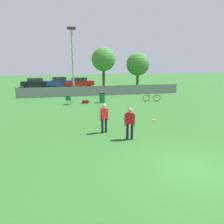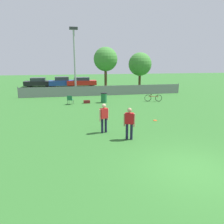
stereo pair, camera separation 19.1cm
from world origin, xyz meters
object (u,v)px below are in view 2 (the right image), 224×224
(tree_far_right, at_px, (140,64))
(frisbee_disc, at_px, (155,120))
(player_thrower_red, at_px, (104,116))
(folding_chair_sideline, at_px, (70,99))
(light_pole, at_px, (74,55))
(tree_near_pole, at_px, (106,59))
(parked_car_red, at_px, (82,82))
(bicycle_sideline, at_px, (153,98))
(player_defender_red, at_px, (129,121))
(parked_car_blue, at_px, (62,82))
(parked_car_dark, at_px, (38,82))
(gear_bag_sideline, at_px, (87,102))
(trash_bin, at_px, (104,98))

(tree_far_right, bearing_deg, frisbee_disc, -105.24)
(player_thrower_red, height_order, folding_chair_sideline, player_thrower_red)
(light_pole, relative_size, tree_near_pole, 1.35)
(light_pole, xyz_separation_m, parked_car_red, (1.36, 9.09, -3.77))
(frisbee_disc, bearing_deg, bicycle_sideline, 68.62)
(tree_near_pole, relative_size, player_thrower_red, 3.42)
(player_defender_red, bearing_deg, parked_car_blue, 120.77)
(tree_far_right, bearing_deg, bicycle_sideline, -100.13)
(light_pole, distance_m, parked_car_red, 9.93)
(light_pole, bearing_deg, bicycle_sideline, -39.01)
(player_defender_red, relative_size, parked_car_red, 0.35)
(bicycle_sideline, height_order, parked_car_dark, parked_car_dark)
(player_defender_red, distance_m, frisbee_disc, 4.16)
(folding_chair_sideline, relative_size, gear_bag_sideline, 1.39)
(parked_car_blue, height_order, parked_car_red, parked_car_blue)
(tree_far_right, relative_size, bicycle_sideline, 3.01)
(player_defender_red, bearing_deg, tree_near_pole, 106.27)
(tree_far_right, distance_m, trash_bin, 10.74)
(tree_near_pole, distance_m, frisbee_disc, 14.12)
(frisbee_disc, xyz_separation_m, parked_car_blue, (-6.19, 21.75, 0.71))
(frisbee_disc, relative_size, bicycle_sideline, 0.16)
(tree_near_pole, xyz_separation_m, bicycle_sideline, (3.43, -6.83, -3.68))
(tree_far_right, bearing_deg, player_defender_red, -110.50)
(tree_near_pole, bearing_deg, parked_car_blue, 123.15)
(light_pole, height_order, parked_car_blue, light_pole)
(tree_near_pole, xyz_separation_m, parked_car_dark, (-8.87, 8.66, -3.34))
(bicycle_sideline, relative_size, parked_car_dark, 0.39)
(frisbee_disc, distance_m, parked_car_dark, 24.20)
(light_pole, relative_size, folding_chair_sideline, 9.06)
(bicycle_sideline, bearing_deg, folding_chair_sideline, -166.77)
(parked_car_blue, bearing_deg, gear_bag_sideline, -84.84)
(tree_far_right, height_order, bicycle_sideline, tree_far_right)
(tree_far_right, distance_m, folding_chair_sideline, 12.99)
(parked_car_blue, relative_size, parked_car_red, 0.89)
(tree_near_pole, xyz_separation_m, tree_far_right, (4.95, 1.68, -0.61))
(frisbee_disc, relative_size, parked_car_blue, 0.06)
(parked_car_dark, bearing_deg, gear_bag_sideline, -67.36)
(tree_near_pole, xyz_separation_m, frisbee_disc, (0.81, -13.51, -4.01))
(player_thrower_red, bearing_deg, player_defender_red, -71.76)
(trash_bin, bearing_deg, bicycle_sideline, -4.10)
(tree_near_pole, bearing_deg, gear_bag_sideline, -114.85)
(tree_near_pole, relative_size, trash_bin, 5.90)
(light_pole, height_order, player_defender_red, light_pole)
(tree_near_pole, height_order, parked_car_red, tree_near_pole)
(tree_near_pole, relative_size, frisbee_disc, 21.27)
(light_pole, height_order, trash_bin, light_pole)
(gear_bag_sideline, height_order, parked_car_red, parked_car_red)
(frisbee_disc, bearing_deg, light_pole, 109.92)
(folding_chair_sideline, relative_size, parked_car_blue, 0.20)
(trash_bin, bearing_deg, player_defender_red, -92.81)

